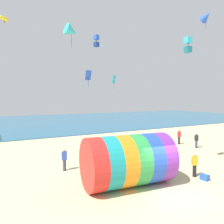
{
  "coord_description": "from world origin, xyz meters",
  "views": [
    {
      "loc": [
        -8.49,
        -8.55,
        5.29
      ],
      "look_at": [
        -1.49,
        4.36,
        4.35
      ],
      "focal_mm": 35.0,
      "sensor_mm": 36.0,
      "label": 1
    }
  ],
  "objects_px": {
    "kite_cyan_delta": "(71,31)",
    "kite_yellow_parafoil": "(4,19)",
    "giant_inflatable_tube": "(128,160)",
    "kite_blue_delta": "(206,16)",
    "kite_blue_box": "(96,41)",
    "bystander_near_water": "(64,159)",
    "bystander_mid_beach": "(196,140)",
    "bystander_far_left": "(179,137)",
    "kite_cyan_diamond": "(114,79)",
    "cooler_box": "(205,177)",
    "kite_cyan_box": "(188,45)",
    "kite_handler": "(195,165)",
    "kite_blue_diamond": "(88,75)"
  },
  "relations": [
    {
      "from": "kite_cyan_delta",
      "to": "kite_blue_diamond",
      "type": "height_order",
      "value": "kite_cyan_delta"
    },
    {
      "from": "cooler_box",
      "to": "kite_handler",
      "type": "bearing_deg",
      "value": 97.24
    },
    {
      "from": "kite_blue_diamond",
      "to": "kite_cyan_box",
      "type": "bearing_deg",
      "value": -74.74
    },
    {
      "from": "giant_inflatable_tube",
      "to": "kite_cyan_diamond",
      "type": "distance_m",
      "value": 18.0
    },
    {
      "from": "bystander_mid_beach",
      "to": "cooler_box",
      "type": "relative_size",
      "value": 3.07
    },
    {
      "from": "kite_cyan_delta",
      "to": "kite_blue_delta",
      "type": "xyz_separation_m",
      "value": [
        12.34,
        -4.09,
        2.09
      ]
    },
    {
      "from": "kite_cyan_delta",
      "to": "kite_handler",
      "type": "bearing_deg",
      "value": -58.24
    },
    {
      "from": "kite_cyan_diamond",
      "to": "bystander_mid_beach",
      "type": "xyz_separation_m",
      "value": [
        4.31,
        -10.25,
        -7.01
      ]
    },
    {
      "from": "kite_cyan_diamond",
      "to": "bystander_mid_beach",
      "type": "distance_m",
      "value": 13.15
    },
    {
      "from": "giant_inflatable_tube",
      "to": "kite_cyan_delta",
      "type": "relative_size",
      "value": 2.63
    },
    {
      "from": "kite_handler",
      "to": "bystander_mid_beach",
      "type": "xyz_separation_m",
      "value": [
        7.0,
        5.82,
        -0.02
      ]
    },
    {
      "from": "bystander_mid_beach",
      "to": "cooler_box",
      "type": "height_order",
      "value": "bystander_mid_beach"
    },
    {
      "from": "kite_cyan_diamond",
      "to": "kite_blue_box",
      "type": "xyz_separation_m",
      "value": [
        -3.9,
        -2.89,
        3.99
      ]
    },
    {
      "from": "kite_handler",
      "to": "kite_cyan_delta",
      "type": "relative_size",
      "value": 0.77
    },
    {
      "from": "kite_cyan_delta",
      "to": "kite_yellow_parafoil",
      "type": "xyz_separation_m",
      "value": [
        -5.15,
        3.34,
        1.25
      ]
    },
    {
      "from": "giant_inflatable_tube",
      "to": "kite_blue_delta",
      "type": "relative_size",
      "value": 3.0
    },
    {
      "from": "kite_blue_box",
      "to": "bystander_far_left",
      "type": "xyz_separation_m",
      "value": [
        8.05,
        -5.06,
        -10.95
      ]
    },
    {
      "from": "kite_yellow_parafoil",
      "to": "bystander_far_left",
      "type": "bearing_deg",
      "value": -13.39
    },
    {
      "from": "bystander_far_left",
      "to": "kite_blue_delta",
      "type": "bearing_deg",
      "value": -90.76
    },
    {
      "from": "bystander_near_water",
      "to": "bystander_far_left",
      "type": "bearing_deg",
      "value": 10.93
    },
    {
      "from": "kite_blue_box",
      "to": "cooler_box",
      "type": "relative_size",
      "value": 2.68
    },
    {
      "from": "kite_yellow_parafoil",
      "to": "bystander_near_water",
      "type": "xyz_separation_m",
      "value": [
        3.34,
        -6.91,
        -11.58
      ]
    },
    {
      "from": "giant_inflatable_tube",
      "to": "bystander_mid_beach",
      "type": "xyz_separation_m",
      "value": [
        11.71,
        4.9,
        -0.73
      ]
    },
    {
      "from": "giant_inflatable_tube",
      "to": "kite_cyan_box",
      "type": "xyz_separation_m",
      "value": [
        5.53,
        0.64,
        7.62
      ]
    },
    {
      "from": "giant_inflatable_tube",
      "to": "kite_handler",
      "type": "relative_size",
      "value": 3.39
    },
    {
      "from": "bystander_far_left",
      "to": "bystander_near_water",
      "type": "bearing_deg",
      "value": -169.07
    },
    {
      "from": "bystander_far_left",
      "to": "cooler_box",
      "type": "bearing_deg",
      "value": -127.29
    },
    {
      "from": "bystander_near_water",
      "to": "kite_blue_diamond",
      "type": "bearing_deg",
      "value": 56.5
    },
    {
      "from": "kite_cyan_box",
      "to": "cooler_box",
      "type": "height_order",
      "value": "kite_cyan_box"
    },
    {
      "from": "giant_inflatable_tube",
      "to": "kite_blue_box",
      "type": "relative_size",
      "value": 3.97
    },
    {
      "from": "kite_handler",
      "to": "kite_cyan_diamond",
      "type": "bearing_deg",
      "value": 80.46
    },
    {
      "from": "kite_cyan_diamond",
      "to": "bystander_far_left",
      "type": "relative_size",
      "value": 1.17
    },
    {
      "from": "kite_blue_box",
      "to": "bystander_near_water",
      "type": "height_order",
      "value": "kite_blue_box"
    },
    {
      "from": "kite_handler",
      "to": "kite_cyan_delta",
      "type": "height_order",
      "value": "kite_cyan_delta"
    },
    {
      "from": "bystander_mid_beach",
      "to": "bystander_near_water",
      "type": "bearing_deg",
      "value": -178.24
    },
    {
      "from": "kite_cyan_delta",
      "to": "cooler_box",
      "type": "xyz_separation_m",
      "value": [
        5.63,
        -9.69,
        -10.99
      ]
    },
    {
      "from": "kite_cyan_delta",
      "to": "kite_cyan_diamond",
      "type": "relative_size",
      "value": 1.07
    },
    {
      "from": "giant_inflatable_tube",
      "to": "kite_blue_diamond",
      "type": "bearing_deg",
      "value": 78.73
    },
    {
      "from": "kite_cyan_diamond",
      "to": "cooler_box",
      "type": "bearing_deg",
      "value": -98.8
    },
    {
      "from": "giant_inflatable_tube",
      "to": "kite_handler",
      "type": "height_order",
      "value": "giant_inflatable_tube"
    },
    {
      "from": "bystander_mid_beach",
      "to": "kite_yellow_parafoil",
      "type": "bearing_deg",
      "value": 159.91
    },
    {
      "from": "kite_yellow_parafoil",
      "to": "kite_cyan_box",
      "type": "bearing_deg",
      "value": -43.0
    },
    {
      "from": "kite_blue_box",
      "to": "bystander_far_left",
      "type": "relative_size",
      "value": 0.83
    },
    {
      "from": "kite_blue_delta",
      "to": "bystander_far_left",
      "type": "bearing_deg",
      "value": 89.24
    },
    {
      "from": "kite_cyan_diamond",
      "to": "kite_blue_delta",
      "type": "relative_size",
      "value": 1.07
    },
    {
      "from": "kite_cyan_diamond",
      "to": "kite_cyan_box",
      "type": "relative_size",
      "value": 1.65
    },
    {
      "from": "giant_inflatable_tube",
      "to": "bystander_far_left",
      "type": "height_order",
      "value": "giant_inflatable_tube"
    },
    {
      "from": "kite_cyan_box",
      "to": "bystander_near_water",
      "type": "height_order",
      "value": "kite_cyan_box"
    },
    {
      "from": "bystander_near_water",
      "to": "cooler_box",
      "type": "height_order",
      "value": "bystander_near_water"
    },
    {
      "from": "kite_blue_box",
      "to": "kite_cyan_diamond",
      "type": "bearing_deg",
      "value": 36.51
    }
  ]
}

